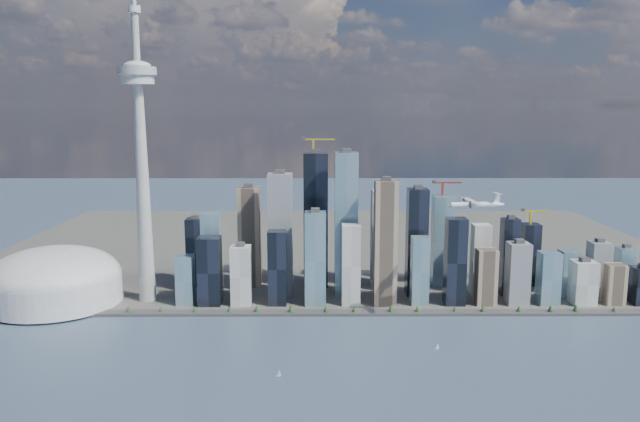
{
  "coord_description": "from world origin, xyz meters",
  "views": [
    {
      "loc": [
        -33.02,
        -633.19,
        304.73
      ],
      "look_at": [
        -29.71,
        260.0,
        153.33
      ],
      "focal_mm": 35.0,
      "sensor_mm": 36.0,
      "label": 1
    }
  ],
  "objects_px": {
    "dome_stadium": "(55,279)",
    "sailboat_east": "(437,347)",
    "airplane": "(475,204)",
    "sailboat_west": "(279,374)",
    "needle_tower": "(141,152)"
  },
  "relations": [
    {
      "from": "dome_stadium",
      "to": "sailboat_east",
      "type": "height_order",
      "value": "dome_stadium"
    },
    {
      "from": "airplane",
      "to": "sailboat_east",
      "type": "relative_size",
      "value": 9.67
    },
    {
      "from": "dome_stadium",
      "to": "sailboat_east",
      "type": "xyz_separation_m",
      "value": [
        558.86,
        -182.92,
        -36.81
      ]
    },
    {
      "from": "dome_stadium",
      "to": "sailboat_west",
      "type": "relative_size",
      "value": 22.5
    },
    {
      "from": "dome_stadium",
      "to": "sailboat_east",
      "type": "relative_size",
      "value": 24.44
    },
    {
      "from": "needle_tower",
      "to": "sailboat_west",
      "type": "bearing_deg",
      "value": -50.92
    },
    {
      "from": "needle_tower",
      "to": "sailboat_east",
      "type": "height_order",
      "value": "needle_tower"
    },
    {
      "from": "dome_stadium",
      "to": "airplane",
      "type": "relative_size",
      "value": 2.53
    },
    {
      "from": "sailboat_west",
      "to": "airplane",
      "type": "bearing_deg",
      "value": 28.45
    },
    {
      "from": "dome_stadium",
      "to": "needle_tower",
      "type": "bearing_deg",
      "value": 4.09
    },
    {
      "from": "sailboat_west",
      "to": "sailboat_east",
      "type": "xyz_separation_m",
      "value": [
        196.34,
        81.06,
        -0.23
      ]
    },
    {
      "from": "airplane",
      "to": "needle_tower",
      "type": "bearing_deg",
      "value": 160.91
    },
    {
      "from": "sailboat_east",
      "to": "dome_stadium",
      "type": "bearing_deg",
      "value": 149.74
    },
    {
      "from": "sailboat_west",
      "to": "dome_stadium",
      "type": "bearing_deg",
      "value": 141.42
    },
    {
      "from": "needle_tower",
      "to": "sailboat_east",
      "type": "distance_m",
      "value": 516.77
    }
  ]
}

